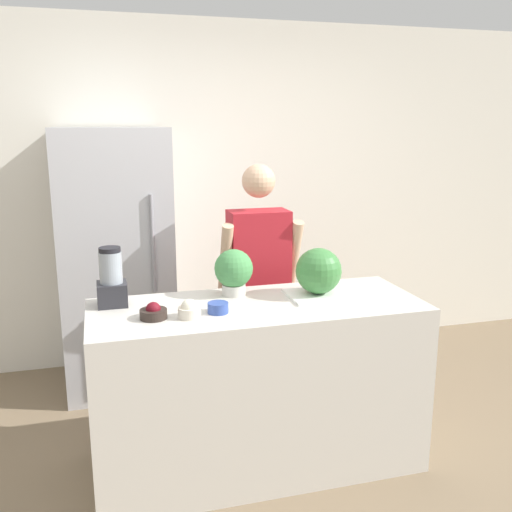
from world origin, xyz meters
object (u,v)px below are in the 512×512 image
at_px(potted_plant, 234,270).
at_px(bowl_cream, 189,310).
at_px(blender, 111,280).
at_px(bowl_small_blue, 218,308).
at_px(bowl_cherries, 153,312).
at_px(watermelon, 319,271).
at_px(person, 259,286).
at_px(refrigerator, 116,260).

bearing_deg(potted_plant, bowl_cream, -133.70).
xyz_separation_m(blender, potted_plant, (0.65, 0.01, 0.01)).
xyz_separation_m(bowl_small_blue, potted_plant, (0.15, 0.27, 0.11)).
distance_m(bowl_cherries, bowl_cream, 0.17).
xyz_separation_m(watermelon, bowl_cherries, (-0.90, -0.14, -0.11)).
distance_m(watermelon, potted_plant, 0.46).
relative_size(watermelon, bowl_cherries, 1.90).
bearing_deg(blender, person, 26.82).
xyz_separation_m(refrigerator, watermelon, (1.03, -1.19, 0.15)).
bearing_deg(person, bowl_cherries, -135.16).
relative_size(refrigerator, bowl_cream, 16.16).
bearing_deg(person, refrigerator, 145.06).
bearing_deg(bowl_cherries, blender, 124.45).
relative_size(person, bowl_cream, 14.22).
bearing_deg(bowl_cherries, bowl_cream, -11.04).
xyz_separation_m(bowl_cherries, blender, (-0.18, 0.27, 0.10)).
distance_m(bowl_cream, bowl_small_blue, 0.15).
xyz_separation_m(person, bowl_cream, (-0.57, -0.76, 0.14)).
bearing_deg(bowl_cherries, bowl_small_blue, 0.02).
relative_size(bowl_cream, bowl_small_blue, 1.08).
distance_m(person, potted_plant, 0.58).
bearing_deg(bowl_cherries, refrigerator, 95.41).
distance_m(refrigerator, bowl_cherries, 1.34).
distance_m(refrigerator, person, 1.05).
bearing_deg(bowl_small_blue, refrigerator, 108.42).
distance_m(bowl_cream, potted_plant, 0.44).
relative_size(person, blender, 5.22).
bearing_deg(blender, refrigerator, 86.95).
height_order(watermelon, potted_plant, watermelon).
distance_m(refrigerator, watermelon, 1.58).
distance_m(person, watermelon, 0.66).
relative_size(bowl_cream, blender, 0.37).
relative_size(watermelon, potted_plant, 0.98).
bearing_deg(person, potted_plant, -120.73).
relative_size(bowl_cherries, bowl_cream, 1.18).
relative_size(person, bowl_small_blue, 15.38).
bearing_deg(watermelon, person, 105.93).
bearing_deg(potted_plant, bowl_cherries, -149.34).
distance_m(refrigerator, blender, 1.08).
height_order(refrigerator, bowl_small_blue, refrigerator).
distance_m(bowl_small_blue, blender, 0.58).
relative_size(watermelon, bowl_cream, 2.23).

